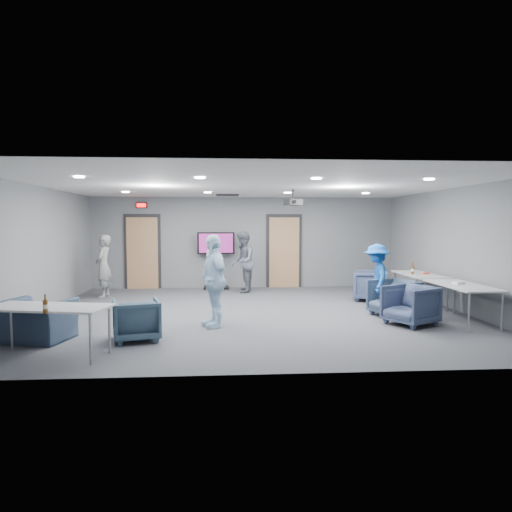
{
  "coord_description": "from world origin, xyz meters",
  "views": [
    {
      "loc": [
        -0.59,
        -9.63,
        1.9
      ],
      "look_at": [
        0.1,
        0.36,
        1.2
      ],
      "focal_mm": 32.0,
      "sensor_mm": 36.0,
      "label": 1
    }
  ],
  "objects": [
    {
      "name": "person_a",
      "position": [
        -3.72,
        2.35,
        0.82
      ],
      "size": [
        0.42,
        0.62,
        1.63
      ],
      "primitive_type": "imported",
      "rotation": [
        0.0,
        0.0,
        -1.63
      ],
      "color": "gray",
      "rests_on": "floor"
    },
    {
      "name": "person_c",
      "position": [
        -0.79,
        -1.23,
        0.86
      ],
      "size": [
        0.76,
        1.09,
        1.72
      ],
      "primitive_type": "imported",
      "rotation": [
        0.0,
        0.0,
        -1.19
      ],
      "color": "#C6E5FF",
      "rests_on": "floor"
    },
    {
      "name": "snack_box",
      "position": [
        4.14,
        0.73,
        0.75
      ],
      "size": [
        0.17,
        0.13,
        0.03
      ],
      "primitive_type": "cube",
      "rotation": [
        0.0,
        0.0,
        0.16
      ],
      "color": "#D94136",
      "rests_on": "table_right_a"
    },
    {
      "name": "wall_left",
      "position": [
        -4.5,
        0.0,
        1.35
      ],
      "size": [
        0.02,
        8.0,
        2.7
      ],
      "primitive_type": "cube",
      "color": "slate",
      "rests_on": "floor"
    },
    {
      "name": "wall_back",
      "position": [
        0.0,
        4.0,
        1.35
      ],
      "size": [
        9.0,
        0.02,
        2.7
      ],
      "primitive_type": "cube",
      "color": "slate",
      "rests_on": "floor"
    },
    {
      "name": "person_d",
      "position": [
        2.7,
        -0.03,
        0.74
      ],
      "size": [
        0.72,
        1.04,
        1.48
      ],
      "primitive_type": "imported",
      "rotation": [
        0.0,
        0.0,
        -1.76
      ],
      "color": "#1B57B3",
      "rests_on": "floor"
    },
    {
      "name": "chair_right_b",
      "position": [
        2.9,
        -0.52,
        0.38
      ],
      "size": [
        1.07,
        1.06,
        0.76
      ],
      "primitive_type": "imported",
      "rotation": [
        0.0,
        0.0,
        -1.2
      ],
      "color": "#35455C",
      "rests_on": "floor"
    },
    {
      "name": "tv_stand",
      "position": [
        -0.84,
        3.75,
        0.95
      ],
      "size": [
        1.09,
        0.52,
        1.67
      ],
      "color": "black",
      "rests_on": "floor"
    },
    {
      "name": "chair_front_a",
      "position": [
        -2.03,
        -2.15,
        0.34
      ],
      "size": [
        0.89,
        0.91,
        0.68
      ],
      "primitive_type": "imported",
      "rotation": [
        0.0,
        0.0,
        3.4
      ],
      "color": "#384E62",
      "rests_on": "floor"
    },
    {
      "name": "table_right_b",
      "position": [
        4.0,
        -1.15,
        0.69
      ],
      "size": [
        0.77,
        1.85,
        0.73
      ],
      "rotation": [
        0.0,
        0.0,
        1.57
      ],
      "color": "silver",
      "rests_on": "floor"
    },
    {
      "name": "wall_right",
      "position": [
        4.5,
        0.0,
        1.35
      ],
      "size": [
        0.02,
        8.0,
        2.7
      ],
      "primitive_type": "cube",
      "color": "slate",
      "rests_on": "floor"
    },
    {
      "name": "exit_sign",
      "position": [
        -3.0,
        3.93,
        2.45
      ],
      "size": [
        0.32,
        0.08,
        0.16
      ],
      "color": "black",
      "rests_on": "wall_back"
    },
    {
      "name": "person_b",
      "position": [
        -0.09,
        3.0,
        0.85
      ],
      "size": [
        0.74,
        0.9,
        1.7
      ],
      "primitive_type": "imported",
      "rotation": [
        0.0,
        0.0,
        -1.69
      ],
      "color": "slate",
      "rests_on": "floor"
    },
    {
      "name": "chair_front_b",
      "position": [
        -3.65,
        -2.11,
        0.33
      ],
      "size": [
        1.22,
        1.13,
        0.67
      ],
      "primitive_type": "imported",
      "rotation": [
        0.0,
        0.0,
        2.89
      ],
      "color": "#324056",
      "rests_on": "floor"
    },
    {
      "name": "hvac_diffuser",
      "position": [
        -0.5,
        2.8,
        2.69
      ],
      "size": [
        0.6,
        0.6,
        0.03
      ],
      "primitive_type": "cube",
      "color": "black",
      "rests_on": "ceiling"
    },
    {
      "name": "chair_right_a",
      "position": [
        3.03,
        1.42,
        0.37
      ],
      "size": [
        1.03,
        1.02,
        0.75
      ],
      "primitive_type": "imported",
      "rotation": [
        0.0,
        0.0,
        -1.89
      ],
      "color": "#3E4B6B",
      "rests_on": "floor"
    },
    {
      "name": "projector",
      "position": [
        0.98,
        0.7,
        2.4
      ],
      "size": [
        0.43,
        0.4,
        0.36
      ],
      "rotation": [
        0.0,
        0.0,
        0.38
      ],
      "color": "black",
      "rests_on": "ceiling"
    },
    {
      "name": "downlights",
      "position": [
        0.0,
        0.0,
        2.68
      ],
      "size": [
        6.18,
        3.78,
        0.02
      ],
      "color": "white",
      "rests_on": "ceiling"
    },
    {
      "name": "wrapper",
      "position": [
        3.98,
        -1.05,
        0.75
      ],
      "size": [
        0.25,
        0.22,
        0.05
      ],
      "primitive_type": "cube",
      "rotation": [
        0.0,
        0.0,
        0.41
      ],
      "color": "white",
      "rests_on": "table_right_b"
    },
    {
      "name": "chair_right_c",
      "position": [
        2.9,
        -1.36,
        0.38
      ],
      "size": [
        1.11,
        1.1,
        0.75
      ],
      "primitive_type": "imported",
      "rotation": [
        0.0,
        0.0,
        -1.07
      ],
      "color": "#374360",
      "rests_on": "floor"
    },
    {
      "name": "ceiling",
      "position": [
        0.0,
        0.0,
        2.7
      ],
      "size": [
        9.0,
        9.0,
        0.0
      ],
      "primitive_type": "plane",
      "rotation": [
        3.14,
        0.0,
        0.0
      ],
      "color": "silver",
      "rests_on": "wall_back"
    },
    {
      "name": "floor",
      "position": [
        0.0,
        0.0,
        0.0
      ],
      "size": [
        9.0,
        9.0,
        0.0
      ],
      "primitive_type": "plane",
      "color": "#3B3F44",
      "rests_on": "ground"
    },
    {
      "name": "door_left",
      "position": [
        -3.0,
        3.95,
        1.07
      ],
      "size": [
        1.06,
        0.17,
        2.24
      ],
      "color": "black",
      "rests_on": "wall_back"
    },
    {
      "name": "bottle_right",
      "position": [
        3.8,
        0.69,
        0.83
      ],
      "size": [
        0.07,
        0.07,
        0.28
      ],
      "color": "#5D3610",
      "rests_on": "table_right_a"
    },
    {
      "name": "table_front_left",
      "position": [
        -3.12,
        -3.0,
        0.68
      ],
      "size": [
        1.85,
        1.07,
        0.73
      ],
      "rotation": [
        0.0,
        0.0,
        -0.21
      ],
      "color": "silver",
      "rests_on": "floor"
    },
    {
      "name": "wall_front",
      "position": [
        0.0,
        -4.0,
        1.35
      ],
      "size": [
        9.0,
        0.02,
        2.7
      ],
      "primitive_type": "cube",
      "color": "slate",
      "rests_on": "floor"
    },
    {
      "name": "bottle_front",
      "position": [
        -2.95,
        -3.53,
        0.82
      ],
      "size": [
        0.07,
        0.07,
        0.25
      ],
      "color": "#5D3610",
      "rests_on": "table_front_left"
    },
    {
      "name": "door_right",
      "position": [
        1.2,
        3.95,
        1.07
      ],
      "size": [
        1.06,
        0.17,
        2.24
      ],
      "color": "black",
      "rests_on": "wall_back"
    },
    {
      "name": "table_right_a",
      "position": [
        4.0,
        0.75,
        0.68
      ],
      "size": [
        0.73,
        1.76,
        0.73
      ],
      "rotation": [
        0.0,
        0.0,
        1.57
      ],
      "color": "silver",
      "rests_on": "floor"
    }
  ]
}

